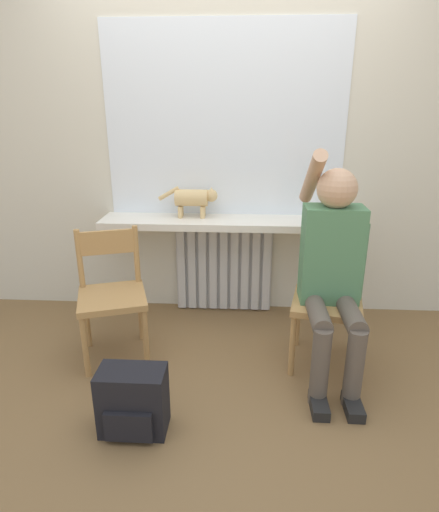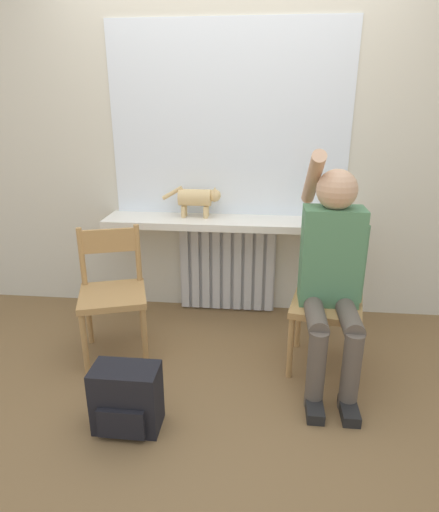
{
  "view_description": "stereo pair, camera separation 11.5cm",
  "coord_description": "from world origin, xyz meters",
  "px_view_note": "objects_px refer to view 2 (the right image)",
  "views": [
    {
      "loc": [
        0.15,
        -1.95,
        1.56
      ],
      "look_at": [
        0.0,
        0.57,
        0.65
      ],
      "focal_mm": 30.0,
      "sensor_mm": 36.0,
      "label": 1
    },
    {
      "loc": [
        0.26,
        -1.94,
        1.56
      ],
      "look_at": [
        0.0,
        0.57,
        0.65
      ],
      "focal_mm": 30.0,
      "sensor_mm": 36.0,
      "label": 2
    }
  ],
  "objects_px": {
    "cat": "(198,198)",
    "backpack": "(127,399)",
    "chair_right": "(327,301)",
    "chair_left": "(112,291)",
    "person": "(332,267)"
  },
  "relations": [
    {
      "from": "chair_left",
      "to": "chair_right",
      "type": "height_order",
      "value": "same"
    },
    {
      "from": "chair_left",
      "to": "backpack",
      "type": "xyz_separation_m",
      "value": [
        0.29,
        -0.69,
        -0.26
      ]
    },
    {
      "from": "backpack",
      "to": "person",
      "type": "bearing_deg",
      "value": 29.51
    },
    {
      "from": "backpack",
      "to": "chair_left",
      "type": "bearing_deg",
      "value": 112.92
    },
    {
      "from": "chair_left",
      "to": "chair_right",
      "type": "relative_size",
      "value": 1.0
    },
    {
      "from": "chair_right",
      "to": "cat",
      "type": "height_order",
      "value": "cat"
    },
    {
      "from": "chair_right",
      "to": "backpack",
      "type": "xyz_separation_m",
      "value": [
        -1.05,
        -0.69,
        -0.26
      ]
    },
    {
      "from": "chair_left",
      "to": "cat",
      "type": "distance_m",
      "value": 0.91
    },
    {
      "from": "chair_left",
      "to": "cat",
      "type": "relative_size",
      "value": 1.9
    },
    {
      "from": "cat",
      "to": "backpack",
      "type": "bearing_deg",
      "value": -97.32
    },
    {
      "from": "chair_left",
      "to": "person",
      "type": "height_order",
      "value": "person"
    },
    {
      "from": "chair_left",
      "to": "cat",
      "type": "xyz_separation_m",
      "value": [
        0.46,
        0.62,
        0.48
      ]
    },
    {
      "from": "cat",
      "to": "chair_right",
      "type": "bearing_deg",
      "value": -35.18
    },
    {
      "from": "chair_left",
      "to": "chair_right",
      "type": "bearing_deg",
      "value": -18.23
    },
    {
      "from": "chair_right",
      "to": "person",
      "type": "xyz_separation_m",
      "value": [
        -0.01,
        -0.1,
        0.26
      ]
    }
  ]
}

